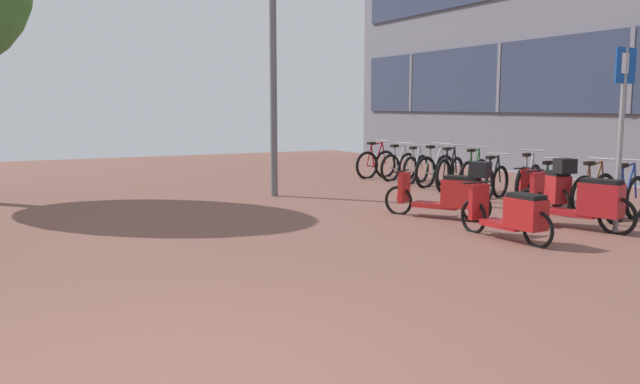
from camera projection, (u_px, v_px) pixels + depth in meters
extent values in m
cube|color=slate|center=(632.00, 71.00, 14.79)|extent=(0.10, 0.12, 1.94)
cube|color=slate|center=(499.00, 78.00, 18.54)|extent=(0.10, 0.12, 1.94)
cube|color=slate|center=(412.00, 83.00, 22.29)|extent=(0.10, 0.12, 1.94)
torus|color=black|center=(616.00, 202.00, 10.15)|extent=(0.73, 0.23, 0.73)
torus|color=black|center=(636.00, 198.00, 10.57)|extent=(0.73, 0.23, 0.73)
cylinder|color=navy|center=(629.00, 183.00, 10.37)|extent=(0.33, 0.10, 0.64)
cylinder|color=navy|center=(623.00, 186.00, 10.25)|extent=(0.15, 0.07, 0.58)
cylinder|color=navy|center=(629.00, 166.00, 10.30)|extent=(0.40, 0.12, 0.08)
cylinder|color=navy|center=(620.00, 203.00, 10.23)|extent=(0.26, 0.08, 0.08)
cylinder|color=navy|center=(619.00, 185.00, 10.16)|extent=(0.17, 0.06, 0.53)
cylinder|color=navy|center=(635.00, 181.00, 10.50)|extent=(0.15, 0.06, 0.58)
cube|color=black|center=(623.00, 165.00, 10.17)|extent=(0.23, 0.13, 0.06)
cylinder|color=#ADADB2|center=(635.00, 160.00, 10.42)|extent=(0.13, 0.47, 0.02)
torus|color=black|center=(583.00, 196.00, 10.86)|extent=(0.70, 0.18, 0.70)
torus|color=black|center=(604.00, 193.00, 11.24)|extent=(0.70, 0.18, 0.70)
cylinder|color=brown|center=(596.00, 180.00, 11.05)|extent=(0.31, 0.08, 0.62)
cylinder|color=brown|center=(590.00, 182.00, 10.95)|extent=(0.14, 0.06, 0.56)
cylinder|color=brown|center=(596.00, 164.00, 10.99)|extent=(0.39, 0.09, 0.08)
cylinder|color=brown|center=(587.00, 197.00, 10.94)|extent=(0.25, 0.07, 0.08)
cylinder|color=brown|center=(586.00, 181.00, 10.87)|extent=(0.17, 0.05, 0.51)
cylinder|color=brown|center=(603.00, 178.00, 11.17)|extent=(0.15, 0.05, 0.56)
cube|color=black|center=(589.00, 163.00, 10.87)|extent=(0.23, 0.12, 0.06)
cylinder|color=#ADADB2|center=(602.00, 159.00, 11.09)|extent=(0.10, 0.48, 0.02)
torus|color=black|center=(543.00, 193.00, 11.36)|extent=(0.66, 0.27, 0.67)
torus|color=black|center=(559.00, 190.00, 11.80)|extent=(0.66, 0.27, 0.67)
cylinder|color=#2C632E|center=(553.00, 178.00, 11.59)|extent=(0.30, 0.13, 0.59)
cylinder|color=#2C632E|center=(548.00, 180.00, 11.46)|extent=(0.14, 0.08, 0.54)
cylinder|color=#2C632E|center=(553.00, 163.00, 11.52)|extent=(0.37, 0.15, 0.08)
cylinder|color=#2C632E|center=(546.00, 194.00, 11.45)|extent=(0.24, 0.10, 0.07)
cylinder|color=#2C632E|center=(545.00, 179.00, 11.38)|extent=(0.16, 0.07, 0.49)
cylinder|color=#2C632E|center=(558.00, 176.00, 11.73)|extent=(0.15, 0.07, 0.54)
cube|color=black|center=(548.00, 163.00, 11.39)|extent=(0.24, 0.15, 0.06)
cylinder|color=#ADADB2|center=(558.00, 158.00, 11.65)|extent=(0.17, 0.46, 0.02)
torus|color=black|center=(523.00, 186.00, 12.04)|extent=(0.70, 0.40, 0.75)
torus|color=black|center=(534.00, 183.00, 12.55)|extent=(0.70, 0.40, 0.75)
cylinder|color=#B5B2B6|center=(530.00, 170.00, 12.31)|extent=(0.30, 0.17, 0.65)
cylinder|color=#B5B2B6|center=(527.00, 173.00, 12.16)|extent=(0.14, 0.09, 0.59)
cylinder|color=#B5B2B6|center=(530.00, 155.00, 12.23)|extent=(0.36, 0.20, 0.09)
cylinder|color=#B5B2B6|center=(525.00, 187.00, 12.14)|extent=(0.24, 0.14, 0.08)
cylinder|color=#B5B2B6|center=(525.00, 172.00, 12.06)|extent=(0.16, 0.10, 0.54)
cylinder|color=#B5B2B6|center=(534.00, 168.00, 12.46)|extent=(0.14, 0.09, 0.59)
cube|color=black|center=(527.00, 155.00, 12.07)|extent=(0.24, 0.18, 0.06)
cylinder|color=#ADADB2|center=(534.00, 150.00, 12.37)|extent=(0.23, 0.44, 0.02)
torus|color=black|center=(486.00, 185.00, 12.61)|extent=(0.65, 0.30, 0.67)
torus|color=black|center=(500.00, 182.00, 13.05)|extent=(0.65, 0.30, 0.67)
cylinder|color=black|center=(495.00, 171.00, 12.84)|extent=(0.29, 0.14, 0.59)
cylinder|color=black|center=(491.00, 173.00, 12.72)|extent=(0.13, 0.08, 0.53)
cylinder|color=black|center=(494.00, 158.00, 12.77)|extent=(0.35, 0.16, 0.08)
cylinder|color=black|center=(489.00, 185.00, 12.70)|extent=(0.22, 0.11, 0.07)
cylinder|color=black|center=(488.00, 172.00, 12.63)|extent=(0.15, 0.08, 0.49)
cylinder|color=black|center=(499.00, 169.00, 12.98)|extent=(0.14, 0.08, 0.53)
cube|color=black|center=(490.00, 157.00, 12.64)|extent=(0.24, 0.16, 0.06)
cylinder|color=#ADADB2|center=(499.00, 154.00, 12.90)|extent=(0.19, 0.46, 0.02)
torus|color=black|center=(467.00, 179.00, 13.27)|extent=(0.71, 0.38, 0.75)
torus|color=black|center=(481.00, 176.00, 13.77)|extent=(0.71, 0.38, 0.75)
cylinder|color=#2F6B35|center=(476.00, 165.00, 13.54)|extent=(0.30, 0.17, 0.65)
cylinder|color=#2F6B35|center=(472.00, 166.00, 13.39)|extent=(0.14, 0.09, 0.59)
cylinder|color=#2F6B35|center=(475.00, 151.00, 13.46)|extent=(0.37, 0.20, 0.09)
cylinder|color=#2F6B35|center=(470.00, 180.00, 13.37)|extent=(0.24, 0.13, 0.08)
cylinder|color=#2F6B35|center=(469.00, 166.00, 13.29)|extent=(0.16, 0.09, 0.54)
cylinder|color=#2F6B35|center=(480.00, 163.00, 13.69)|extent=(0.15, 0.09, 0.59)
cube|color=black|center=(471.00, 150.00, 13.30)|extent=(0.24, 0.17, 0.06)
cylinder|color=#ADADB2|center=(479.00, 146.00, 13.60)|extent=(0.22, 0.45, 0.02)
torus|color=black|center=(443.00, 176.00, 13.85)|extent=(0.69, 0.41, 0.74)
torus|color=black|center=(456.00, 173.00, 14.41)|extent=(0.69, 0.41, 0.74)
cylinder|color=black|center=(452.00, 162.00, 14.15)|extent=(0.31, 0.19, 0.65)
cylinder|color=black|center=(448.00, 164.00, 13.99)|extent=(0.14, 0.10, 0.59)
cylinder|color=black|center=(451.00, 149.00, 14.07)|extent=(0.38, 0.23, 0.09)
cylinder|color=black|center=(446.00, 177.00, 13.96)|extent=(0.25, 0.15, 0.08)
cylinder|color=black|center=(445.00, 163.00, 13.88)|extent=(0.17, 0.10, 0.54)
cylinder|color=black|center=(456.00, 160.00, 14.32)|extent=(0.15, 0.10, 0.59)
cube|color=black|center=(447.00, 149.00, 13.90)|extent=(0.24, 0.18, 0.06)
cylinder|color=#ADADB2|center=(455.00, 145.00, 14.23)|extent=(0.25, 0.44, 0.02)
torus|color=black|center=(425.00, 173.00, 14.60)|extent=(0.73, 0.26, 0.74)
torus|color=black|center=(444.00, 171.00, 15.07)|extent=(0.73, 0.26, 0.74)
cylinder|color=#ADB6BA|center=(437.00, 160.00, 14.84)|extent=(0.34, 0.12, 0.65)
cylinder|color=#ADB6BA|center=(432.00, 161.00, 14.71)|extent=(0.15, 0.07, 0.59)
cylinder|color=#ADB6BA|center=(436.00, 147.00, 14.77)|extent=(0.42, 0.14, 0.09)
cylinder|color=#ADB6BA|center=(429.00, 173.00, 14.69)|extent=(0.27, 0.10, 0.08)
cylinder|color=#ADB6BA|center=(428.00, 161.00, 14.62)|extent=(0.18, 0.07, 0.54)
cylinder|color=#ADB6BA|center=(443.00, 158.00, 14.99)|extent=(0.16, 0.07, 0.59)
cube|color=black|center=(430.00, 147.00, 14.63)|extent=(0.24, 0.14, 0.06)
cylinder|color=#ADADB2|center=(442.00, 143.00, 14.90)|extent=(0.15, 0.47, 0.02)
torus|color=black|center=(410.00, 171.00, 15.22)|extent=(0.64, 0.37, 0.68)
torus|color=black|center=(422.00, 169.00, 15.71)|extent=(0.64, 0.37, 0.68)
cylinder|color=#AEB5B9|center=(417.00, 159.00, 15.48)|extent=(0.28, 0.17, 0.60)
cylinder|color=#AEB5B9|center=(414.00, 161.00, 15.34)|extent=(0.13, 0.09, 0.55)
cylinder|color=#AEB5B9|center=(417.00, 148.00, 15.41)|extent=(0.34, 0.20, 0.08)
cylinder|color=#AEB5B9|center=(412.00, 172.00, 15.31)|extent=(0.22, 0.13, 0.07)
cylinder|color=#AEB5B9|center=(412.00, 160.00, 15.24)|extent=(0.15, 0.09, 0.50)
cylinder|color=#AEB5B9|center=(421.00, 158.00, 15.63)|extent=(0.14, 0.09, 0.55)
cube|color=black|center=(413.00, 148.00, 15.26)|extent=(0.24, 0.18, 0.06)
cylinder|color=#ADADB2|center=(420.00, 145.00, 15.54)|extent=(0.24, 0.44, 0.02)
torus|color=black|center=(390.00, 168.00, 15.88)|extent=(0.69, 0.24, 0.69)
torus|color=black|center=(408.00, 166.00, 16.32)|extent=(0.69, 0.24, 0.69)
cylinder|color=#B2AFB9|center=(401.00, 157.00, 16.11)|extent=(0.32, 0.11, 0.61)
cylinder|color=#B2AFB9|center=(396.00, 158.00, 15.98)|extent=(0.14, 0.07, 0.55)
cylinder|color=#B2AFB9|center=(400.00, 146.00, 16.04)|extent=(0.39, 0.13, 0.08)
cylinder|color=#B2AFB9|center=(394.00, 169.00, 15.97)|extent=(0.25, 0.09, 0.07)
cylinder|color=#B2AFB9|center=(392.00, 158.00, 15.90)|extent=(0.17, 0.07, 0.50)
cylinder|color=#B2AFB9|center=(406.00, 156.00, 16.24)|extent=(0.15, 0.07, 0.55)
cube|color=black|center=(394.00, 146.00, 15.91)|extent=(0.24, 0.14, 0.06)
cylinder|color=#ADADB2|center=(405.00, 143.00, 16.16)|extent=(0.14, 0.47, 0.02)
torus|color=black|center=(367.00, 165.00, 16.46)|extent=(0.72, 0.18, 0.72)
torus|color=black|center=(385.00, 164.00, 16.81)|extent=(0.72, 0.18, 0.72)
cylinder|color=maroon|center=(378.00, 155.00, 16.64)|extent=(0.31, 0.08, 0.63)
cylinder|color=maroon|center=(373.00, 156.00, 16.53)|extent=(0.14, 0.06, 0.57)
cylinder|color=maroon|center=(377.00, 144.00, 16.57)|extent=(0.37, 0.09, 0.08)
cylinder|color=maroon|center=(370.00, 166.00, 16.53)|extent=(0.24, 0.06, 0.08)
cylinder|color=maroon|center=(369.00, 155.00, 16.46)|extent=(0.16, 0.05, 0.52)
cylinder|color=maroon|center=(384.00, 153.00, 16.74)|extent=(0.14, 0.05, 0.57)
cube|color=black|center=(371.00, 143.00, 16.46)|extent=(0.23, 0.12, 0.06)
cylinder|color=#ADADB2|center=(382.00, 140.00, 16.67)|extent=(0.09, 0.48, 0.02)
torus|color=black|center=(476.00, 207.00, 10.24)|extent=(0.30, 0.47, 0.51)
torus|color=black|center=(398.00, 201.00, 10.97)|extent=(0.30, 0.47, 0.51)
cube|color=red|center=(436.00, 205.00, 10.61)|extent=(0.62, 0.79, 0.08)
cube|color=red|center=(462.00, 194.00, 10.35)|extent=(0.55, 0.66, 0.44)
cube|color=black|center=(462.00, 178.00, 10.32)|extent=(0.49, 0.60, 0.06)
cylinder|color=red|center=(400.00, 186.00, 10.92)|extent=(0.12, 0.14, 0.51)
cube|color=red|center=(404.00, 188.00, 10.88)|extent=(0.32, 0.23, 0.50)
cylinder|color=black|center=(402.00, 171.00, 10.88)|extent=(0.47, 0.28, 0.03)
cube|color=black|center=(480.00, 169.00, 10.14)|extent=(0.38, 0.38, 0.24)
torus|color=black|center=(538.00, 230.00, 8.39)|extent=(0.07, 0.51, 0.50)
torus|color=black|center=(473.00, 217.00, 9.40)|extent=(0.07, 0.51, 0.50)
cube|color=#AE1B1C|center=(504.00, 224.00, 8.90)|extent=(0.31, 0.67, 0.08)
cube|color=#AE1B1C|center=(526.00, 214.00, 8.55)|extent=(0.33, 0.53, 0.41)
cube|color=black|center=(526.00, 196.00, 8.52)|extent=(0.28, 0.48, 0.06)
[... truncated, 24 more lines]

